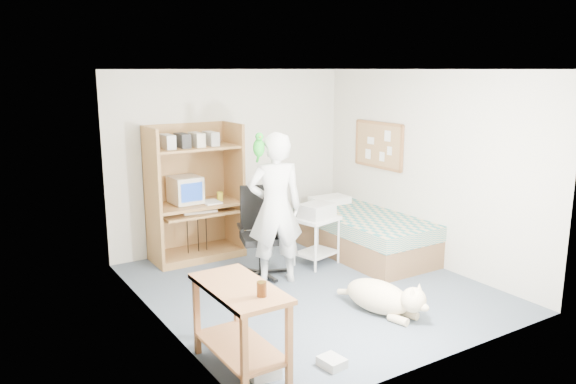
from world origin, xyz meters
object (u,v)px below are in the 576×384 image
(person, at_px, (275,208))
(dog, at_px, (383,297))
(side_desk, at_px, (240,315))
(computer_hutch, at_px, (194,198))
(bed, at_px, (363,234))
(office_chair, at_px, (260,244))
(printer_cart, at_px, (317,233))

(person, height_order, dog, person)
(side_desk, xyz_separation_m, dog, (1.77, 0.19, -0.31))
(computer_hutch, relative_size, bed, 0.89)
(office_chair, distance_m, person, 0.60)
(bed, bearing_deg, office_chair, 177.09)
(dog, xyz_separation_m, printer_cart, (0.29, 1.62, 0.24))
(computer_hutch, height_order, office_chair, computer_hutch)
(printer_cart, bearing_deg, person, -178.41)
(computer_hutch, height_order, bed, computer_hutch)
(dog, relative_size, printer_cart, 1.74)
(office_chair, xyz_separation_m, person, (0.03, -0.31, 0.51))
(printer_cart, bearing_deg, bed, -14.45)
(bed, xyz_separation_m, dog, (-1.08, -1.62, -0.10))
(computer_hutch, height_order, dog, computer_hutch)
(side_desk, xyz_separation_m, office_chair, (1.27, 1.90, -0.11))
(computer_hutch, bearing_deg, office_chair, -68.04)
(computer_hutch, bearing_deg, bed, -29.29)
(computer_hutch, distance_m, bed, 2.35)
(computer_hutch, height_order, side_desk, computer_hutch)
(side_desk, distance_m, printer_cart, 2.74)
(person, relative_size, dog, 1.63)
(person, distance_m, dog, 1.64)
(bed, xyz_separation_m, printer_cart, (-0.79, -0.00, 0.13))
(bed, relative_size, side_desk, 2.02)
(bed, distance_m, office_chair, 1.59)
(side_desk, distance_m, person, 2.09)
(side_desk, bearing_deg, printer_cart, 41.34)
(computer_hutch, relative_size, dog, 1.62)
(office_chair, height_order, dog, office_chair)
(computer_hutch, xyz_separation_m, printer_cart, (1.21, -1.13, -0.40))
(person, height_order, printer_cart, person)
(office_chair, bearing_deg, dog, -55.17)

